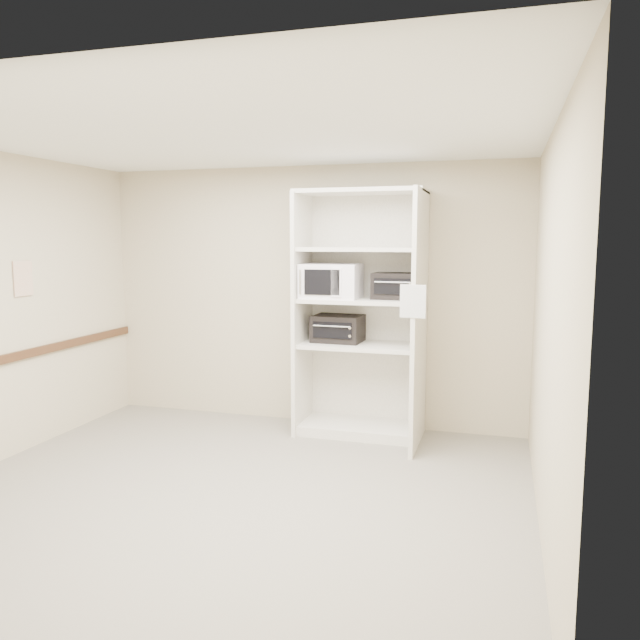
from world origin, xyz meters
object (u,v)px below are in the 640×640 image
(toaster_oven_lower, at_px, (338,328))
(microwave, at_px, (331,281))
(shelving_unit, at_px, (365,323))
(toaster_oven_upper, at_px, (396,286))

(toaster_oven_lower, bearing_deg, microwave, -113.56)
(shelving_unit, relative_size, microwave, 4.30)
(toaster_oven_upper, bearing_deg, toaster_oven_lower, -179.19)
(shelving_unit, height_order, toaster_oven_lower, shelving_unit)
(shelving_unit, xyz_separation_m, toaster_oven_lower, (-0.29, 0.05, -0.08))
(shelving_unit, height_order, microwave, shelving_unit)
(toaster_oven_upper, relative_size, toaster_oven_lower, 0.91)
(toaster_oven_upper, distance_m, toaster_oven_lower, 0.74)
(microwave, height_order, toaster_oven_upper, microwave)
(toaster_oven_lower, bearing_deg, shelving_unit, -6.41)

